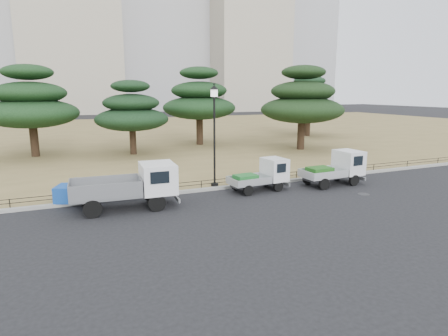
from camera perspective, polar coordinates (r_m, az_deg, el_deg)
name	(u,v)px	position (r m, az deg, el deg)	size (l,w,h in m)	color
ground	(240,202)	(18.04, 2.48, -5.23)	(220.00, 220.00, 0.00)	black
lawn	(133,134)	(47.07, -13.70, 4.99)	(120.00, 56.00, 0.15)	olive
curb	(220,188)	(20.31, -0.66, -3.06)	(120.00, 0.25, 0.16)	gray
truck_large	(131,185)	(17.34, -14.00, -2.46)	(4.66, 2.06, 2.00)	black
truck_kei_front	(262,175)	(20.07, 5.85, -1.08)	(3.28, 1.62, 1.68)	black
truck_kei_rear	(336,168)	(22.16, 16.71, -0.02)	(3.67, 1.71, 1.89)	black
street_lamp	(214,119)	(19.91, -1.49, 7.50)	(0.48, 0.48, 5.39)	black
pipe_fence	(219,181)	(20.36, -0.82, -1.98)	(38.00, 0.04, 0.40)	black
tarp_pile	(75,192)	(18.96, -21.73, -3.42)	(1.90, 1.64, 1.07)	#164BB0
manhole	(364,194)	(20.69, 20.51, -3.75)	(0.60, 0.60, 0.01)	#2D2D30
pine_west_near	(31,104)	(32.98, -27.38, 8.64)	(7.11, 7.11, 7.11)	black
pine_center_left	(132,112)	(31.39, -13.91, 8.31)	(5.88, 5.88, 5.98)	black
pine_center_right	(199,100)	(36.26, -3.79, 10.30)	(6.94, 6.94, 7.36)	black
pine_east_near	(302,101)	(33.83, 11.85, 9.90)	(7.22, 7.22, 7.30)	black
pine_east_far	(309,102)	(44.54, 12.78, 9.85)	(6.79, 6.79, 6.82)	black
tower_east	(245,22)	(110.12, 3.24, 21.39)	(20.00, 18.00, 48.00)	#AAA08C
radio_tower	(334,10)	(130.55, 16.38, 22.11)	(1.80, 1.80, 63.00)	#D83F33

